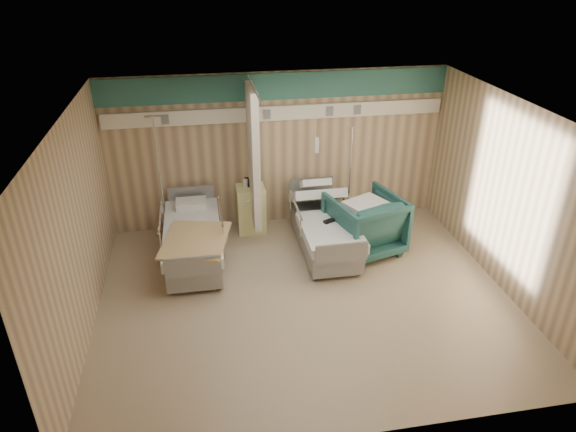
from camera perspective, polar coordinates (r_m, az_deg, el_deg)
The scene contains 13 objects.
ground at distance 7.74m, azimuth 1.88°, elevation -8.96°, with size 6.00×5.00×0.00m, color #9E896C.
room_walls at distance 7.02m, azimuth 1.45°, elevation 4.55°, with size 6.04×5.04×2.82m.
bed_right at distance 8.75m, azimuth 4.06°, elevation -1.87°, with size 1.00×2.16×0.63m, color silver, non-canonical shape.
bed_left at distance 8.54m, azimuth -10.46°, elevation -3.10°, with size 1.00×2.16×0.63m, color silver, non-canonical shape.
bedside_cabinet at distance 9.31m, azimuth -4.12°, elevation 0.81°, with size 0.50×0.48×0.85m, color #EBE993.
visitor_armchair at distance 8.69m, azimuth 8.51°, elevation -0.86°, with size 1.09×1.13×1.02m, color #1E4C49.
waffle_blanket at distance 8.43m, azimuth 8.87°, elevation 2.35°, with size 0.64×0.57×0.07m, color white.
iv_stand_right at distance 9.61m, azimuth 6.67°, elevation 1.32°, with size 0.34×0.34×1.88m.
iv_stand_left at distance 9.32m, azimuth -13.54°, elevation 0.32°, with size 0.40×0.40×2.23m.
call_remote at distance 8.41m, azimuth 4.58°, elevation -0.56°, with size 0.19×0.08×0.04m, color black.
tan_blanket at distance 7.97m, azimuth -10.22°, elevation -2.66°, with size 0.93×1.17×0.04m, color tan.
toiletry_bag at distance 9.18m, azimuth -4.05°, elevation 3.81°, with size 0.24×0.15×0.13m, color black.
white_cup at distance 9.12m, azimuth -4.78°, elevation 3.64°, with size 0.09×0.09×0.13m, color white.
Camera 1 is at (-1.32, -6.08, 4.61)m, focal length 32.00 mm.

